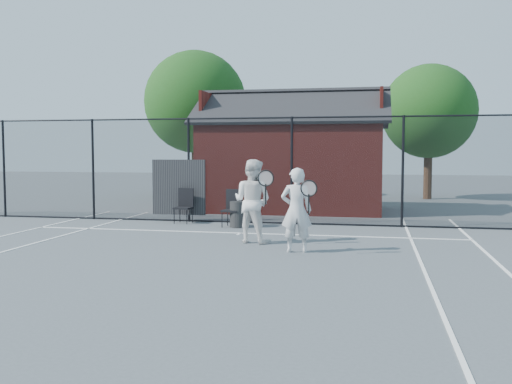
% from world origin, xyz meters
% --- Properties ---
extents(ground, '(80.00, 80.00, 0.00)m').
position_xyz_m(ground, '(0.00, 0.00, 0.00)').
color(ground, '#4E5559').
rests_on(ground, ground).
extents(court_lines, '(11.02, 18.00, 0.01)m').
position_xyz_m(court_lines, '(0.00, -1.32, 0.01)').
color(court_lines, white).
rests_on(court_lines, ground).
extents(fence, '(22.04, 3.00, 3.00)m').
position_xyz_m(fence, '(-0.30, 5.00, 1.45)').
color(fence, black).
rests_on(fence, ground).
extents(clubhouse, '(6.50, 4.36, 4.19)m').
position_xyz_m(clubhouse, '(0.50, 9.00, 1.61)').
color(clubhouse, maroon).
rests_on(clubhouse, ground).
extents(tree_left, '(4.48, 4.48, 6.44)m').
position_xyz_m(tree_left, '(-4.50, 13.50, 4.19)').
color(tree_left, '#362815').
rests_on(tree_left, ground).
extents(tree_right, '(3.97, 3.97, 5.70)m').
position_xyz_m(tree_right, '(5.50, 14.50, 3.71)').
color(tree_right, '#362815').
rests_on(tree_right, ground).
extents(player_front, '(0.80, 0.61, 1.71)m').
position_xyz_m(player_front, '(1.72, 0.64, 0.86)').
color(player_front, silver).
rests_on(player_front, ground).
extents(player_back, '(1.09, 0.94, 1.86)m').
position_xyz_m(player_back, '(0.59, 1.69, 0.93)').
color(player_back, white).
rests_on(player_back, ground).
extents(chair_left, '(0.50, 0.52, 0.97)m').
position_xyz_m(chair_left, '(-2.04, 4.60, 0.48)').
color(chair_left, black).
rests_on(chair_left, ground).
extents(chair_right, '(0.54, 0.55, 0.99)m').
position_xyz_m(chair_right, '(-0.50, 4.10, 0.49)').
color(chair_right, black).
rests_on(chair_right, ground).
extents(waste_bin, '(0.58, 0.58, 0.69)m').
position_xyz_m(waste_bin, '(-0.30, 4.10, 0.35)').
color(waste_bin, black).
rests_on(waste_bin, ground).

